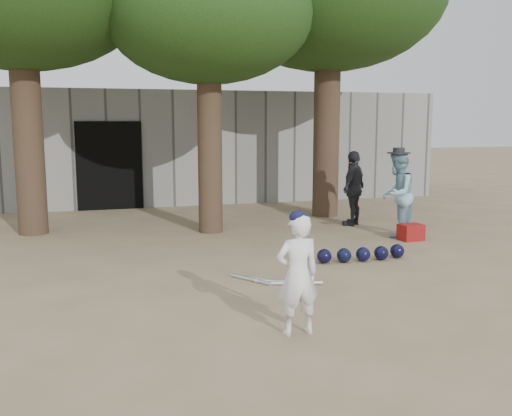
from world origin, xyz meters
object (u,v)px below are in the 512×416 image
object	(u,v)px
spectator_blue	(397,194)
red_bag	(411,232)
boy_player	(298,275)
spectator_dark	(354,188)

from	to	relation	value
spectator_blue	red_bag	bearing A→B (deg)	55.06
boy_player	spectator_dark	distance (m)	6.53
spectator_blue	spectator_dark	bearing A→B (deg)	-124.07
spectator_blue	red_bag	xyz separation A→B (m)	(0.07, -0.41, -0.67)
red_bag	spectator_dark	bearing A→B (deg)	100.90
boy_player	spectator_blue	bearing A→B (deg)	-131.89
spectator_dark	red_bag	size ratio (longest dim) A/B	3.77
boy_player	red_bag	size ratio (longest dim) A/B	3.02
boy_player	spectator_blue	size ratio (longest dim) A/B	0.78
boy_player	red_bag	xyz separation A→B (m)	(3.71, 3.85, -0.48)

